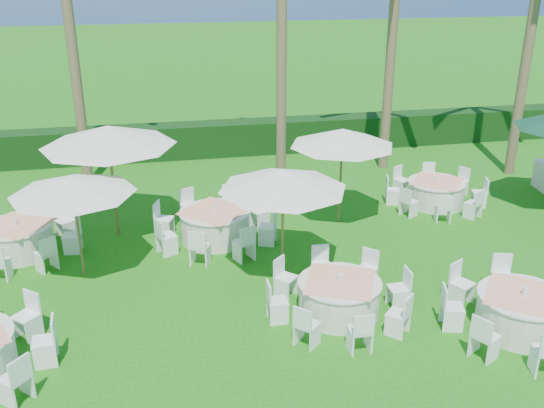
{
  "coord_description": "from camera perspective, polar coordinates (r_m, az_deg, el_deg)",
  "views": [
    {
      "loc": [
        -2.24,
        -9.5,
        6.86
      ],
      "look_at": [
        0.38,
        3.74,
        1.3
      ],
      "focal_mm": 40.0,
      "sensor_mm": 36.0,
      "label": 1
    }
  ],
  "objects": [
    {
      "name": "palm_e",
      "position": [
        21.11,
        23.4,
        16.15
      ],
      "size": [
        4.23,
        4.38,
        9.48
      ],
      "color": "brown",
      "rests_on": "ground"
    },
    {
      "name": "palm_b",
      "position": [
        19.3,
        -18.67,
        16.81
      ],
      "size": [
        4.38,
        4.23,
        9.78
      ],
      "color": "brown",
      "rests_on": "ground"
    },
    {
      "name": "banquet_table_b",
      "position": [
        12.59,
        6.33,
        -8.65
      ],
      "size": [
        2.98,
        2.98,
        0.91
      ],
      "color": "silver",
      "rests_on": "ground"
    },
    {
      "name": "ground",
      "position": [
        11.93,
        1.72,
        -12.72
      ],
      "size": [
        120.0,
        120.0,
        0.0
      ],
      "primitive_type": "plane",
      "color": "#195F10",
      "rests_on": "ground"
    },
    {
      "name": "banquet_table_d",
      "position": [
        16.18,
        -22.81,
        -3.01
      ],
      "size": [
        3.05,
        3.05,
        0.92
      ],
      "color": "silver",
      "rests_on": "ground"
    },
    {
      "name": "banquet_table_e",
      "position": [
        15.7,
        -5.37,
        -1.92
      ],
      "size": [
        3.12,
        3.12,
        0.97
      ],
      "color": "silver",
      "rests_on": "ground"
    },
    {
      "name": "umbrella_d",
      "position": [
        16.13,
        6.64,
        6.26
      ],
      "size": [
        2.81,
        2.81,
        2.65
      ],
      "color": "brown",
      "rests_on": "ground"
    },
    {
      "name": "umbrella_b",
      "position": [
        13.11,
        1.03,
        2.33
      ],
      "size": [
        2.86,
        2.86,
        2.59
      ],
      "color": "brown",
      "rests_on": "ground"
    },
    {
      "name": "umbrella_a",
      "position": [
        13.91,
        -18.29,
        1.74
      ],
      "size": [
        2.76,
        2.76,
        2.43
      ],
      "color": "brown",
      "rests_on": "ground"
    },
    {
      "name": "palm_d",
      "position": [
        20.63,
        11.19,
        14.6
      ],
      "size": [
        4.39,
        4.21,
        7.55
      ],
      "color": "brown",
      "rests_on": "ground"
    },
    {
      "name": "umbrella_c",
      "position": [
        15.64,
        -15.17,
        6.22
      ],
      "size": [
        3.37,
        3.37,
        2.97
      ],
      "color": "brown",
      "rests_on": "ground"
    },
    {
      "name": "banquet_table_c",
      "position": [
        12.97,
        22.47,
        -9.33
      ],
      "size": [
        3.1,
        3.1,
        0.94
      ],
      "color": "silver",
      "rests_on": "ground"
    },
    {
      "name": "banquet_table_f",
      "position": [
        18.48,
        15.14,
        1.07
      ],
      "size": [
        2.9,
        2.9,
        0.89
      ],
      "color": "silver",
      "rests_on": "ground"
    },
    {
      "name": "hedge",
      "position": [
        22.51,
        -5.08,
        6.14
      ],
      "size": [
        34.0,
        1.0,
        1.2
      ],
      "primitive_type": "cube",
      "color": "black",
      "rests_on": "ground"
    }
  ]
}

